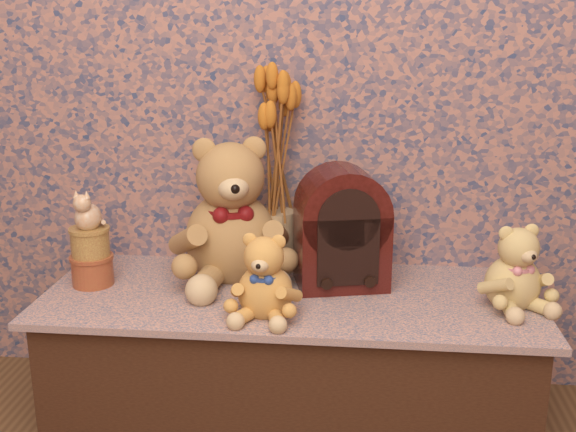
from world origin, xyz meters
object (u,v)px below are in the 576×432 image
Objects in this scene: cathedral_radio at (342,227)px; biscuit_tin_lower at (93,270)px; cat_figurine at (87,208)px; teddy_large at (230,203)px; teddy_medium at (265,271)px; ceramic_vase at (277,241)px; teddy_small at (515,263)px.

cathedral_radio is 0.73m from biscuit_tin_lower.
teddy_large is at bearing 18.26° from cat_figurine.
teddy_large is 3.85× the size of biscuit_tin_lower.
ceramic_vase is at bearing 96.66° from teddy_medium.
cathedral_radio is 0.72m from cat_figurine.
teddy_large is 0.40m from cat_figurine.
biscuit_tin_lower is at bearing 172.67° from cathedral_radio.
teddy_medium is at bearing 168.38° from teddy_small.
teddy_small is at bearing -17.85° from ceramic_vase.
teddy_large reaches higher than cathedral_radio.
ceramic_vase is (0.13, 0.07, -0.13)m from teddy_large.
cathedral_radio reaches higher than ceramic_vase.
cat_figurine is at bearing -161.16° from ceramic_vase.
cathedral_radio is (0.33, -0.03, -0.05)m from teddy_large.
teddy_small is 0.70× the size of cathedral_radio.
teddy_small is at bearing 16.08° from teddy_medium.
ceramic_vase is at bearing 11.89° from teddy_large.
cathedral_radio is (0.19, 0.23, 0.06)m from teddy_medium.
cat_figurine is (-0.72, -0.07, 0.06)m from cathedral_radio.
cathedral_radio reaches higher than cat_figurine.
biscuit_tin_lower is (-0.53, 0.16, -0.08)m from teddy_medium.
biscuit_tin_lower is (-0.72, -0.07, -0.13)m from cathedral_radio.
cat_figurine reaches higher than biscuit_tin_lower.
cathedral_radio is 1.87× the size of ceramic_vase.
teddy_medium is at bearing -16.72° from biscuit_tin_lower.
teddy_large reaches higher than teddy_small.
teddy_large is 0.20m from ceramic_vase.
teddy_large is at bearing -151.53° from ceramic_vase.
teddy_medium is 0.66m from teddy_small.
cathedral_radio is 0.24m from ceramic_vase.
teddy_medium is 0.56m from biscuit_tin_lower.
teddy_small is 1.18m from biscuit_tin_lower.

